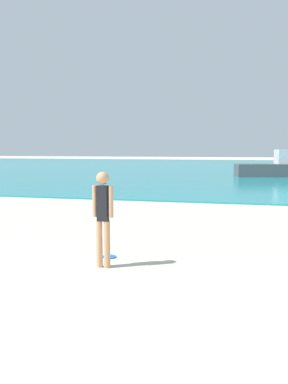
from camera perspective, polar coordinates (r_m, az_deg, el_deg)
water at (r=45.60m, az=12.10°, el=3.25°), size 160.00×60.00×0.06m
person_standing at (r=7.13m, az=-5.56°, el=-2.90°), size 0.37×0.22×1.63m
frisbee at (r=7.95m, az=-4.69°, el=-8.70°), size 0.25×0.25×0.03m
boat_far at (r=31.10m, az=17.75°, el=3.20°), size 5.82×3.02×1.89m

